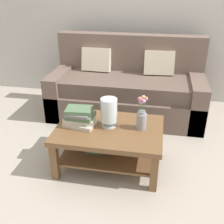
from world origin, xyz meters
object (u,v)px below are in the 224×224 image
couch (127,89)px  book_stack_main (80,117)px  glass_hurricane_vase (109,111)px  flower_pitcher (142,117)px  coffee_table (108,138)px

couch → book_stack_main: couch is taller
glass_hurricane_vase → flower_pitcher: (0.32, 0.01, -0.03)m
book_stack_main → flower_pitcher: 0.61m
coffee_table → flower_pitcher: size_ratio=3.07×
glass_hurricane_vase → book_stack_main: bearing=-173.5°
couch → book_stack_main: size_ratio=6.25×
couch → glass_hurricane_vase: 1.20m
book_stack_main → couch: bearing=75.6°
coffee_table → book_stack_main: book_stack_main is taller
couch → coffee_table: 1.21m
couch → flower_pitcher: (0.30, -1.17, 0.20)m
couch → glass_hurricane_vase: bearing=-91.1°
book_stack_main → glass_hurricane_vase: glass_hurricane_vase is taller
glass_hurricane_vase → couch: bearing=88.9°
book_stack_main → flower_pitcher: size_ratio=0.96×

